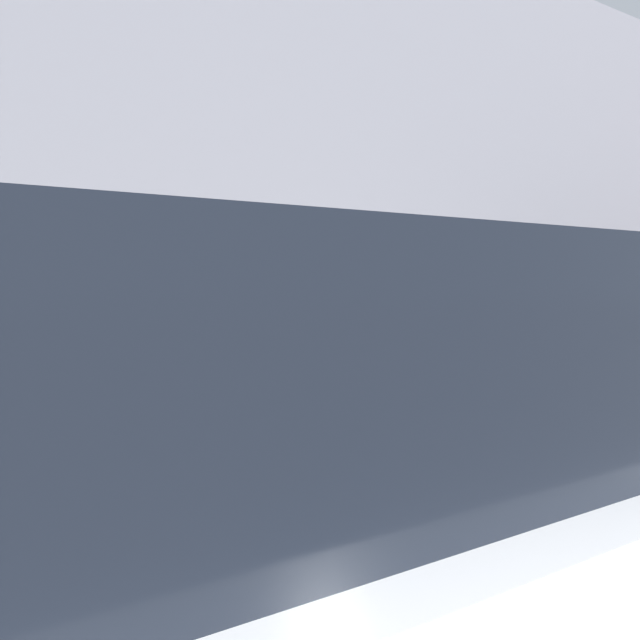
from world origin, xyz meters
TOP-DOWN VIEW (x-y plane):
  - ground_plane at (0.00, 0.00)m, footprint 60.00×60.00m
  - sidewalk at (0.00, 2.20)m, footprint 24.00×2.80m
  - building_facade at (0.00, 4.74)m, footprint 24.00×0.30m
  - parking_meter at (0.42, 1.21)m, footprint 0.22×0.12m
  - parked_car_beside_meter at (-0.96, -0.27)m, footprint 4.41×1.87m

SIDE VIEW (x-z plane):
  - ground_plane at x=0.00m, z-range 0.00..0.00m
  - sidewalk at x=0.00m, z-range 0.00..0.14m
  - parked_car_beside_meter at x=-0.96m, z-range -0.01..1.37m
  - parking_meter at x=0.42m, z-range 0.48..1.96m
  - building_facade at x=0.00m, z-range 0.00..6.56m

